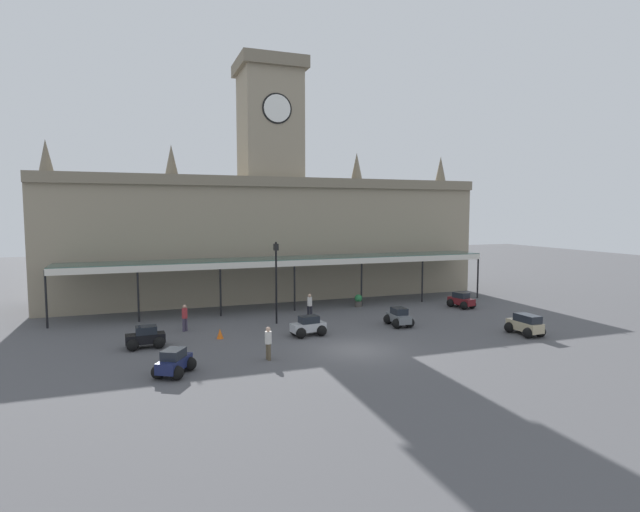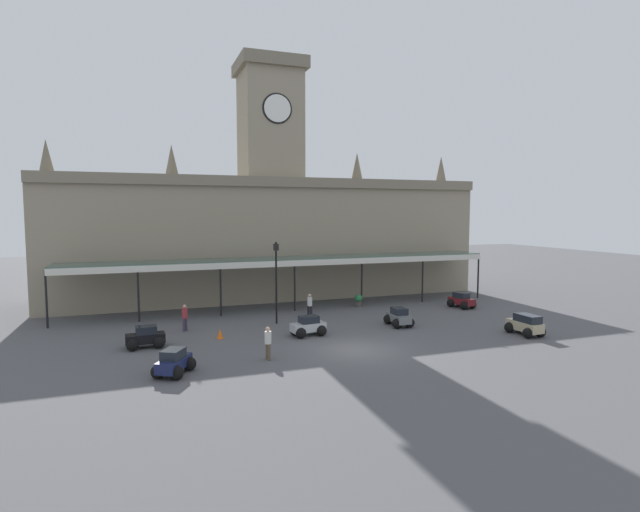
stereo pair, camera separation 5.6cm
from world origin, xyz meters
The scene contains 15 objects.
ground_plane centered at (0.00, 0.00, 0.00)m, with size 140.00×140.00×0.00m, color #4F4F52.
station_building centered at (0.00, 18.36, 6.01)m, with size 36.29×7.06×20.12m.
entrance_canopy centered at (0.00, 12.60, 3.73)m, with size 33.05×3.26×3.88m.
car_grey_sedan centered at (4.91, 4.30, 0.50)m, with size 1.60×2.10×1.19m.
car_silver_sedan centered at (-1.45, 3.87, 0.50)m, with size 2.14×1.67×1.19m.
car_black_sedan centered at (-10.64, 4.36, 0.50)m, with size 2.09×1.58×1.19m.
car_navy_sedan centered at (-9.48, -0.88, 0.50)m, with size 2.07×2.25×1.19m.
car_beige_estate centered at (10.89, -0.43, 0.56)m, with size 1.56×2.26×1.27m.
car_maroon_sedan centered at (12.47, 8.11, 0.50)m, with size 1.80×2.20×1.19m.
pedestrian_near_entrance centered at (-4.90, -0.10, 0.91)m, with size 0.34×0.39×1.67m.
pedestrian_beside_cars centered at (0.30, 8.74, 0.91)m, with size 0.34×0.34×1.67m.
pedestrian_crossing_forecourt centered at (-8.29, 7.53, 0.91)m, with size 0.34×0.34×1.67m.
victorian_lamppost centered at (-2.39, 7.67, 3.34)m, with size 0.30×0.30×5.44m.
traffic_cone centered at (-6.53, 4.95, 0.29)m, with size 0.40×0.40×0.58m, color orange.
planter_near_kerb centered at (5.18, 11.23, 0.49)m, with size 0.60×0.60×0.96m.
Camera 1 is at (-10.82, -23.92, 7.37)m, focal length 28.01 mm.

